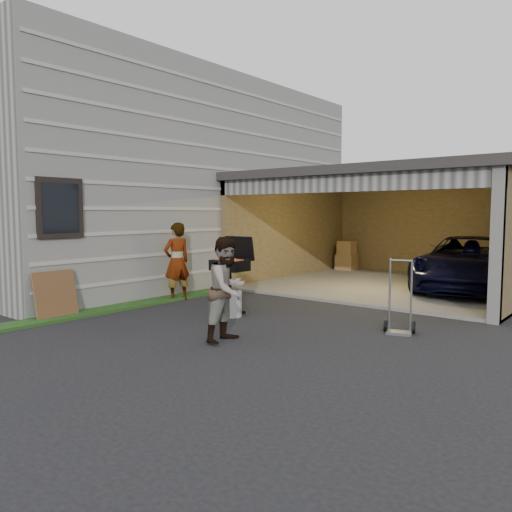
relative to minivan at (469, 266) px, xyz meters
The scene contains 11 objects.
ground 7.37m from the minivan, 109.95° to the right, with size 80.00×80.00×0.00m, color black.
house 9.23m from the minivan, 161.17° to the right, with size 7.00×11.00×5.50m, color #474744.
groundcover_strip 9.24m from the minivan, 121.04° to the right, with size 0.50×8.00×0.06m, color #193814.
garage 2.13m from the minivan, behind, with size 6.80×6.30×2.90m.
minivan is the anchor object (origin of this frame).
woman 6.97m from the minivan, 131.37° to the right, with size 0.62×0.41×1.70m, color silver.
man 7.24m from the minivan, 101.15° to the right, with size 0.76×0.59×1.56m, color #42281A.
bbq_grill 6.19m from the minivan, 116.02° to the right, with size 0.66×0.58×1.46m.
propane_tank 6.29m from the minivan, 113.45° to the right, with size 0.32×0.32×0.48m, color #B8B8B4.
plywood_panel 9.28m from the minivan, 121.47° to the right, with size 0.04×0.79×0.88m, color #502E1B.
hand_truck 5.06m from the minivan, 85.43° to the right, with size 0.53×0.48×1.19m.
Camera 1 is at (6.06, -5.62, 1.92)m, focal length 35.00 mm.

